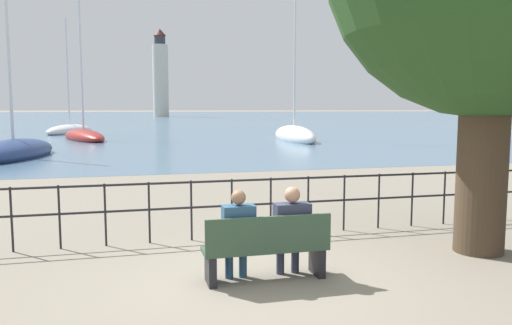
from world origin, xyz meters
name	(u,v)px	position (x,y,z in m)	size (l,w,h in m)	color
ground_plane	(265,279)	(0.00, 0.00, 0.00)	(1000.00, 1000.00, 0.00)	gray
harbor_water	(134,115)	(0.00, 161.05, 0.00)	(600.00, 300.00, 0.01)	slate
park_bench	(266,249)	(0.00, -0.06, 0.43)	(1.68, 0.45, 0.90)	#334C38
seated_person_left	(238,231)	(-0.37, 0.01, 0.67)	(0.42, 0.35, 1.23)	navy
seated_person_right	(291,227)	(0.37, 0.01, 0.68)	(0.48, 0.35, 1.24)	#2D3347
promenade_railing	(232,199)	(0.00, 2.22, 0.69)	(12.89, 0.04, 1.05)	black
sailboat_1	(70,130)	(-6.85, 41.29, 0.29)	(4.68, 6.95, 10.47)	silver
sailboat_2	(294,135)	(9.62, 27.24, 0.37)	(2.20, 8.51, 12.95)	white
sailboat_3	(14,152)	(-6.93, 18.81, 0.27)	(3.78, 7.80, 7.57)	navy
sailboat_4	(84,136)	(-4.89, 31.86, 0.27)	(4.44, 8.60, 10.67)	maroon
harbor_lighthouse	(161,76)	(6.76, 127.95, 10.61)	(4.05, 4.05, 22.82)	beige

